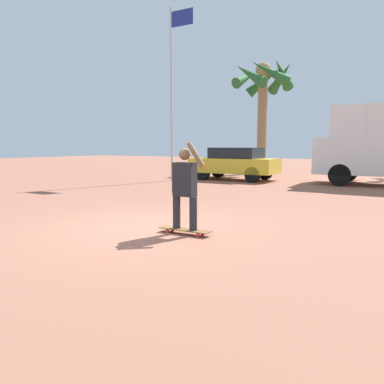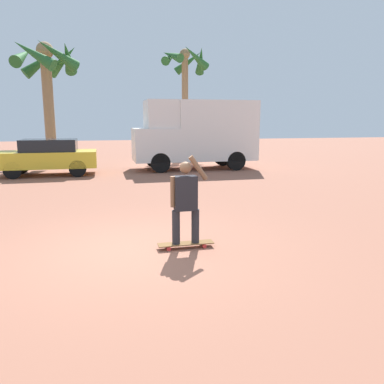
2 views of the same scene
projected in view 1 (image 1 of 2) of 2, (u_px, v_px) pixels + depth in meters
name	position (u px, v px, depth m)	size (l,w,h in m)	color
ground_plane	(149.00, 228.00, 7.33)	(80.00, 80.00, 0.00)	#935B47
skateboard	(185.00, 230.00, 6.81)	(1.01, 0.23, 0.09)	brown
person_skateboarder	(185.00, 184.00, 6.70)	(0.67, 0.22, 1.58)	#28282D
parked_car_yellow	(235.00, 163.00, 17.43)	(3.97, 1.85, 1.51)	black
palm_tree_center_background	(264.00, 86.00, 21.24)	(3.46, 3.68, 6.37)	#8E704C
flagpole	(173.00, 81.00, 16.48)	(1.17, 0.12, 7.61)	#B7B7BC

